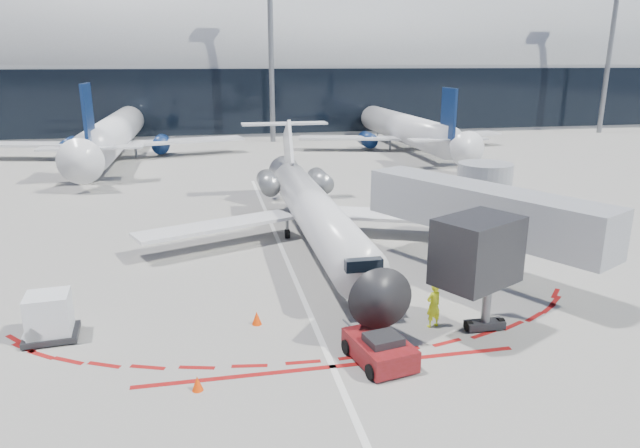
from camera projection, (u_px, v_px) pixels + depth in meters
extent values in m
plane|color=slate|center=(287.00, 261.00, 31.33)|extent=(260.00, 260.00, 0.00)
cube|color=silver|center=(282.00, 249.00, 33.22)|extent=(0.25, 40.00, 0.01)
cube|color=maroon|center=(332.00, 367.00, 20.50)|extent=(14.00, 0.25, 0.01)
cube|color=gray|center=(229.00, 97.00, 91.19)|extent=(150.00, 24.00, 10.00)
cylinder|color=gray|center=(227.00, 64.00, 89.81)|extent=(150.00, 24.00, 24.00)
cube|color=black|center=(233.00, 102.00, 79.84)|extent=(150.00, 0.20, 9.00)
cube|color=#97999F|center=(481.00, 210.00, 27.81)|extent=(8.22, 12.61, 2.30)
cube|color=black|center=(477.00, 251.00, 21.82)|extent=(3.86, 3.44, 2.60)
cylinder|color=slate|center=(487.00, 302.00, 23.01)|extent=(0.36, 0.36, 2.40)
cube|color=black|center=(485.00, 325.00, 23.28)|extent=(1.60, 0.60, 0.30)
cylinder|color=#97999F|center=(483.00, 203.00, 34.13)|extent=(3.20, 3.20, 4.80)
cylinder|color=black|center=(480.00, 237.00, 34.72)|extent=(4.00, 4.00, 0.50)
cylinder|color=slate|center=(271.00, 45.00, 74.05)|extent=(0.70, 0.70, 25.00)
cylinder|color=slate|center=(610.00, 47.00, 83.54)|extent=(0.70, 0.70, 25.00)
cylinder|color=silver|center=(316.00, 213.00, 32.86)|extent=(2.45, 19.98, 2.45)
cone|color=black|center=(371.00, 286.00, 22.25)|extent=(2.45, 2.54, 2.45)
cone|color=silver|center=(287.00, 175.00, 43.81)|extent=(2.45, 3.27, 2.45)
cube|color=black|center=(361.00, 262.00, 23.48)|extent=(1.54, 1.27, 0.50)
cube|color=silver|center=(217.00, 226.00, 33.30)|extent=(9.73, 5.77, 0.28)
cube|color=silver|center=(400.00, 216.00, 35.43)|extent=(9.73, 5.77, 0.28)
cube|color=silver|center=(288.00, 148.00, 42.35)|extent=(0.23, 4.26, 4.34)
cube|color=silver|center=(284.00, 124.00, 43.70)|extent=(6.54, 1.45, 0.15)
cylinder|color=slate|center=(268.00, 183.00, 39.97)|extent=(1.36, 3.09, 1.36)
cylinder|color=slate|center=(320.00, 180.00, 40.68)|extent=(1.36, 3.09, 1.36)
cylinder|color=black|center=(351.00, 301.00, 25.51)|extent=(0.20, 0.51, 0.51)
cylinder|color=black|center=(287.00, 234.00, 35.25)|extent=(0.27, 0.58, 0.58)
cylinder|color=black|center=(330.00, 231.00, 35.76)|extent=(0.27, 0.58, 0.58)
cylinder|color=slate|center=(351.00, 296.00, 25.44)|extent=(0.16, 0.16, 1.00)
cube|color=#5E0F0D|center=(379.00, 349.00, 20.75)|extent=(2.29, 3.10, 0.79)
cube|color=black|center=(383.00, 339.00, 20.37)|extent=(1.42, 1.28, 0.31)
cylinder|color=slate|center=(356.00, 331.00, 22.50)|extent=(0.55, 2.25, 0.09)
cylinder|color=black|center=(372.00, 372.00, 19.64)|extent=(0.35, 0.60, 0.56)
cylinder|color=black|center=(413.00, 362.00, 20.26)|extent=(0.35, 0.60, 0.56)
cylinder|color=black|center=(347.00, 347.00, 21.34)|extent=(0.35, 0.60, 0.56)
cylinder|color=black|center=(386.00, 339.00, 21.97)|extent=(0.35, 0.60, 0.56)
imported|color=#E7FF1A|center=(434.00, 305.00, 23.36)|extent=(0.80, 0.64, 1.91)
cube|color=black|center=(52.00, 334.00, 22.54)|extent=(2.16, 1.89, 0.22)
cube|color=silver|center=(49.00, 313.00, 22.29)|extent=(1.74, 1.65, 1.60)
cylinder|color=black|center=(27.00, 347.00, 21.74)|extent=(0.12, 0.21, 0.20)
cylinder|color=black|center=(72.00, 341.00, 22.19)|extent=(0.12, 0.21, 0.20)
cylinder|color=black|center=(33.00, 332.00, 22.94)|extent=(0.12, 0.21, 0.20)
cylinder|color=black|center=(76.00, 326.00, 23.38)|extent=(0.12, 0.21, 0.20)
cone|color=#F93D05|center=(197.00, 383.00, 18.97)|extent=(0.38, 0.38, 0.53)
cone|color=#F93D05|center=(257.00, 318.00, 23.73)|extent=(0.41, 0.41, 0.57)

